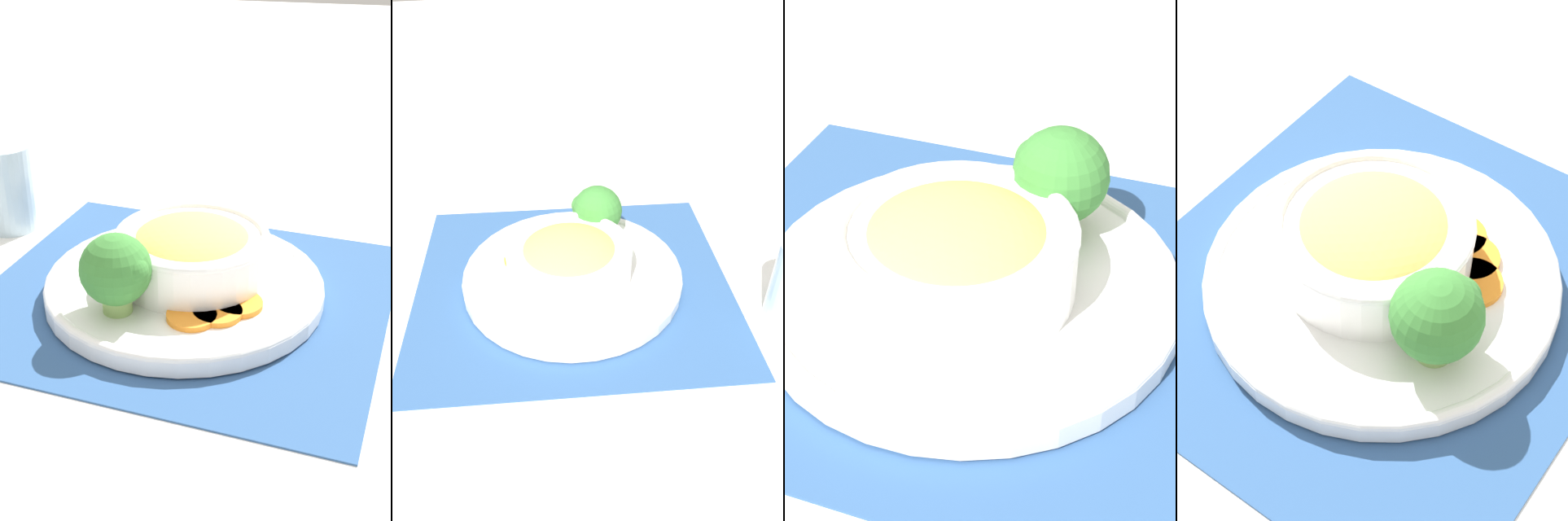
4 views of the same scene
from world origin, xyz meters
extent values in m
plane|color=white|center=(0.00, 0.00, 0.00)|extent=(4.00, 4.00, 0.00)
cube|color=#2D5184|center=(0.00, 0.00, 0.00)|extent=(0.46, 0.42, 0.00)
cylinder|color=white|center=(0.00, 0.00, 0.01)|extent=(0.29, 0.29, 0.02)
torus|color=white|center=(0.00, 0.00, 0.02)|extent=(0.29, 0.29, 0.01)
cylinder|color=white|center=(-0.01, -0.01, 0.04)|extent=(0.16, 0.16, 0.05)
torus|color=white|center=(-0.01, -0.01, 0.07)|extent=(0.16, 0.16, 0.01)
ellipsoid|color=#E0B75B|center=(-0.01, -0.01, 0.06)|extent=(0.13, 0.13, 0.05)
cylinder|color=#84AD5B|center=(0.05, 0.07, 0.03)|extent=(0.03, 0.03, 0.02)
sphere|color=#387A33|center=(0.05, 0.07, 0.07)|extent=(0.07, 0.07, 0.07)
sphere|color=#387A33|center=(0.03, 0.08, 0.07)|extent=(0.03, 0.03, 0.03)
sphere|color=#387A33|center=(0.07, 0.06, 0.07)|extent=(0.03, 0.03, 0.03)
cylinder|color=orange|center=(-0.02, 0.07, 0.02)|extent=(0.05, 0.05, 0.01)
cylinder|color=orange|center=(-0.05, 0.06, 0.02)|extent=(0.05, 0.05, 0.01)
cylinder|color=orange|center=(-0.06, 0.04, 0.02)|extent=(0.05, 0.05, 0.01)
cylinder|color=silver|center=(0.25, -0.12, 0.05)|extent=(0.07, 0.07, 0.11)
cylinder|color=silver|center=(0.25, -0.12, 0.03)|extent=(0.06, 0.06, 0.06)
camera|label=1|loc=(-0.15, 0.64, 0.39)|focal=50.00mm
camera|label=2|loc=(-0.09, -0.52, 0.44)|focal=35.00mm
camera|label=3|loc=(0.11, -0.45, 0.39)|focal=60.00mm
camera|label=4|loc=(0.39, 0.21, 0.56)|focal=60.00mm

